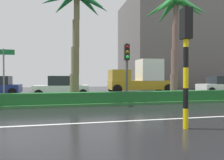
# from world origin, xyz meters

# --- Properties ---
(ground_plane) EXTENTS (90.00, 42.00, 0.10)m
(ground_plane) POSITION_xyz_m (0.00, 9.00, -0.05)
(ground_plane) COLOR black
(median_strip) EXTENTS (85.50, 4.00, 0.15)m
(median_strip) POSITION_xyz_m (0.00, 8.00, 0.07)
(median_strip) COLOR #2D6B33
(median_strip) RESTS_ON ground_plane
(median_hedge) EXTENTS (76.50, 0.70, 0.60)m
(median_hedge) POSITION_xyz_m (0.00, 6.60, 0.45)
(median_hedge) COLOR #1E6028
(median_hedge) RESTS_ON median_strip
(palm_tree_centre) EXTENTS (4.41, 4.39, 7.25)m
(palm_tree_centre) POSITION_xyz_m (3.10, 7.79, 5.83)
(palm_tree_centre) COLOR brown
(palm_tree_centre) RESTS_ON median_strip
(palm_tree_centre_right) EXTENTS (4.52, 4.60, 7.36)m
(palm_tree_centre_right) POSITION_xyz_m (9.87, 7.77, 5.96)
(palm_tree_centre_right) COLOR brown
(palm_tree_centre_right) RESTS_ON median_strip
(traffic_signal_median_right) EXTENTS (0.28, 0.43, 3.54)m
(traffic_signal_median_right) POSITION_xyz_m (6.10, 6.83, 2.59)
(traffic_signal_median_right) COLOR #4C4C47
(traffic_signal_median_right) RESTS_ON median_strip
(street_name_sign) EXTENTS (1.10, 0.08, 3.00)m
(street_name_sign) POSITION_xyz_m (-0.80, 6.78, 2.08)
(street_name_sign) COLOR slate
(street_name_sign) RESTS_ON median_strip
(traffic_signal_foreground) EXTENTS (0.28, 0.43, 3.85)m
(traffic_signal_foreground) POSITION_xyz_m (6.13, 0.52, 2.65)
(traffic_signal_foreground) COLOR yellow
(traffic_signal_foreground) RESTS_ON ground_plane
(car_in_traffic_third) EXTENTS (4.30, 2.02, 1.72)m
(car_in_traffic_third) POSITION_xyz_m (2.16, 11.88, 0.83)
(car_in_traffic_third) COLOR white
(car_in_traffic_third) RESTS_ON ground_plane
(box_truck_lead) EXTENTS (6.40, 2.64, 3.46)m
(box_truck_lead) POSITION_xyz_m (10.05, 15.15, 1.55)
(box_truck_lead) COLOR #B28C1E
(box_truck_lead) RESTS_ON ground_plane
(car_in_traffic_fourth) EXTENTS (4.30, 2.02, 1.72)m
(car_in_traffic_fourth) POSITION_xyz_m (17.27, 12.19, 0.83)
(car_in_traffic_fourth) COLOR white
(car_in_traffic_fourth) RESTS_ON ground_plane
(building_far_right) EXTENTS (20.71, 12.30, 14.32)m
(building_far_right) POSITION_xyz_m (22.67, 27.53, 7.16)
(building_far_right) COLOR #605B59
(building_far_right) RESTS_ON ground_plane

